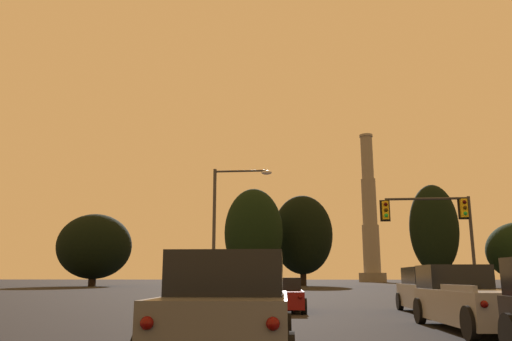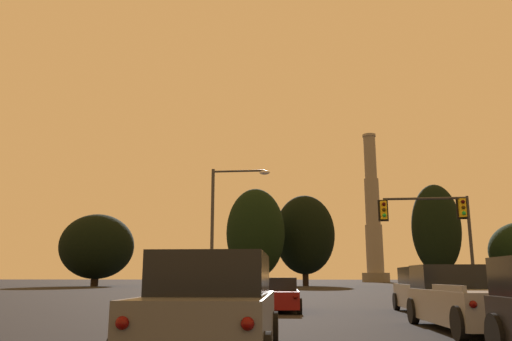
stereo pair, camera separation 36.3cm
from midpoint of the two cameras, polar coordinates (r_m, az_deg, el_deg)
pickup_truck_right_lane_second at (r=15.70m, az=23.30°, el=-13.49°), size 2.41×5.58×1.82m
sedan_left_lane_front at (r=22.57m, az=3.01°, el=-14.05°), size 2.17×4.77×1.43m
suv_right_lane_front at (r=22.35m, az=19.40°, el=-12.84°), size 2.14×4.92×1.86m
suv_left_lane_third at (r=8.86m, az=-3.62°, el=-15.64°), size 2.29×4.97×1.86m
traffic_light_overhead_right at (r=30.23m, az=20.48°, el=-5.45°), size 5.16×0.50×5.96m
street_lamp at (r=29.98m, az=-3.52°, el=-5.38°), size 3.58×0.36×7.90m
smokestack at (r=150.87m, az=13.32°, el=-5.75°), size 7.83×7.83×43.89m
treeline_center_right at (r=79.76m, az=0.07°, el=-7.14°), size 9.27×8.34×15.40m
treeline_center_left at (r=86.70m, az=-17.62°, el=-8.27°), size 12.10×10.89×11.65m
treeline_right_mid at (r=87.25m, az=5.71°, el=-7.29°), size 10.31×9.28×15.45m
treeline_far_left at (r=78.74m, az=20.03°, el=-6.24°), size 7.06×6.35×15.05m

